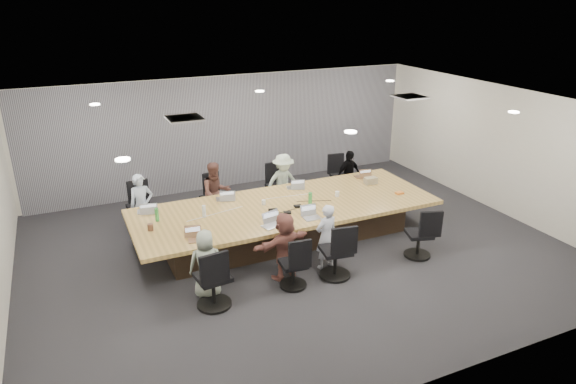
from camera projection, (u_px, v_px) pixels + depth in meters
name	position (u px, v px, depth m)	size (l,w,h in m)	color
floor	(296.00, 249.00, 9.97)	(10.00, 8.00, 0.00)	#29292D
ceiling	(297.00, 106.00, 8.96)	(10.00, 8.00, 0.00)	white
wall_back	(229.00, 132.00, 12.86)	(10.00, 2.80, 0.00)	beige
wall_front	(441.00, 287.00, 6.07)	(10.00, 2.80, 0.00)	beige
wall_right	(500.00, 150.00, 11.39)	(8.00, 2.80, 0.00)	beige
curtain	(230.00, 132.00, 12.79)	(9.80, 0.04, 2.80)	gray
conference_table	(286.00, 221.00, 10.25)	(6.00, 2.20, 0.74)	#39291C
chair_0	(140.00, 211.00, 10.70)	(0.55, 0.55, 0.81)	black
chair_1	(212.00, 201.00, 11.31)	(0.49, 0.49, 0.72)	black
chair_2	(277.00, 190.00, 11.91)	(0.52, 0.52, 0.77)	black
chair_3	(341.00, 179.00, 12.56)	(0.52, 0.52, 0.76)	black
chair_4	(213.00, 282.00, 8.02)	(0.58, 0.58, 0.87)	black
chair_5	(293.00, 268.00, 8.58)	(0.49, 0.49, 0.72)	black
chair_6	(336.00, 255.00, 8.87)	(0.58, 0.58, 0.85)	black
chair_7	(419.00, 238.00, 9.57)	(0.52, 0.52, 0.77)	black
person_0	(142.00, 206.00, 10.31)	(0.48, 0.31, 1.31)	#ABBBD3
laptop_0	(146.00, 211.00, 9.81)	(0.33, 0.23, 0.02)	#B2B2B7
person_1	(216.00, 193.00, 10.90)	(0.66, 0.51, 1.35)	brown
laptop_1	(224.00, 199.00, 10.41)	(0.31, 0.21, 0.02)	#B2B2B7
person_2	(283.00, 183.00, 11.51)	(0.86, 0.50, 1.34)	#AABFAD
laptop_2	(294.00, 187.00, 11.01)	(0.29, 0.20, 0.02)	#B2B2B7
person_3	(348.00, 175.00, 12.18)	(0.71, 0.30, 1.21)	black
laptop_3	(361.00, 177.00, 11.67)	(0.29, 0.20, 0.02)	#8C6647
person_4	(206.00, 264.00, 8.27)	(0.57, 0.37, 1.16)	#95A291
laptop_4	(197.00, 240.00, 8.67)	(0.28, 0.19, 0.02)	#8C6647
person_5	(285.00, 246.00, 8.79)	(1.12, 0.36, 1.21)	brown
laptop_5	(272.00, 226.00, 9.20)	(0.35, 0.24, 0.02)	#B2B2B7
person_6	(326.00, 237.00, 9.10)	(0.45, 0.29, 1.23)	#B3B9CC
laptop_6	(312.00, 218.00, 9.51)	(0.31, 0.21, 0.02)	#B2B2B7
bottle_green_left	(157.00, 215.00, 9.37)	(0.07, 0.07, 0.25)	green
bottle_green_right	(310.00, 199.00, 10.06)	(0.08, 0.08, 0.27)	green
bottle_clear	(204.00, 211.00, 9.55)	(0.07, 0.07, 0.23)	silver
cup_white_far	(264.00, 202.00, 10.13)	(0.08, 0.08, 0.10)	white
cup_white_near	(337.00, 194.00, 10.53)	(0.09, 0.09, 0.11)	white
mug_brown	(150.00, 227.00, 9.03)	(0.10, 0.10, 0.12)	brown
mic_left	(287.00, 213.00, 9.74)	(0.15, 0.10, 0.03)	black
mic_right	(298.00, 206.00, 10.04)	(0.15, 0.10, 0.03)	black
stapler	(273.00, 210.00, 9.80)	(0.17, 0.04, 0.07)	black
canvas_bag	(371.00, 181.00, 11.23)	(0.27, 0.16, 0.14)	tan
snack_packet	(399.00, 193.00, 10.69)	(0.17, 0.11, 0.04)	orange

